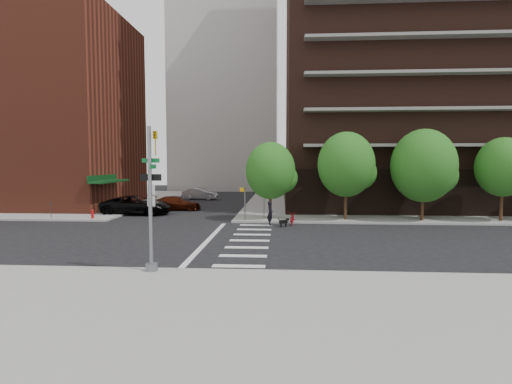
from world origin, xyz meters
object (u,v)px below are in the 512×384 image
Objects in this scene: traffic_signal at (151,210)px; scooter at (293,218)px; parked_car_black at (137,205)px; parked_car_silver at (200,194)px; dog_walker at (270,213)px; fire_hydrant at (92,213)px; parked_car_maroon at (176,203)px.

traffic_signal reaches higher than scooter.
parked_car_black is (-7.73, 19.02, -1.84)m from traffic_signal.
parked_car_silver is 2.40× the size of scooter.
traffic_signal is 3.31× the size of dog_walker.
dog_walker is at bearing -149.66° from parked_car_silver.
dog_walker is (4.53, 13.49, -1.79)m from traffic_signal.
scooter is (13.94, -5.02, -0.36)m from parked_car_black.
traffic_signal is 15.47m from scooter.
parked_car_black is 3.28× the size of scooter.
parked_car_maroon is (5.00, 7.27, 0.15)m from fire_hydrant.
scooter is at bearing -145.36° from parked_car_silver.
parked_car_maroon is (-5.03, 22.57, -2.00)m from traffic_signal.
parked_car_black is 15.40m from parked_car_silver.
traffic_signal is 0.97× the size of parked_car_black.
fire_hydrant is at bearing 147.02° from parked_car_black.
traffic_signal is at bearing -166.09° from parked_car_silver.
parked_car_maroon is 13.18m from dog_walker.
parked_car_black is 1.28× the size of parked_car_maroon.
parked_car_maroon is at bearing 102.57° from traffic_signal.
dog_walker reaches higher than parked_car_black.
traffic_signal is 20.61m from parked_car_black.
scooter is at bearing 66.08° from traffic_signal.
fire_hydrant is 0.39× the size of scooter.
traffic_signal is 18.42m from fire_hydrant.
parked_car_maroon is 14.14m from scooter.
dog_walker is (14.56, -1.80, 0.35)m from fire_hydrant.
parked_car_maroon is 2.66× the size of dog_walker.
parked_car_black is 1.36× the size of parked_car_silver.
parked_car_maroon is (2.70, 3.55, -0.16)m from parked_car_black.
traffic_signal is 23.21m from parked_car_maroon.
parked_car_silver reaches higher than parked_car_maroon.
traffic_signal is at bearing -170.89° from parked_car_maroon.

